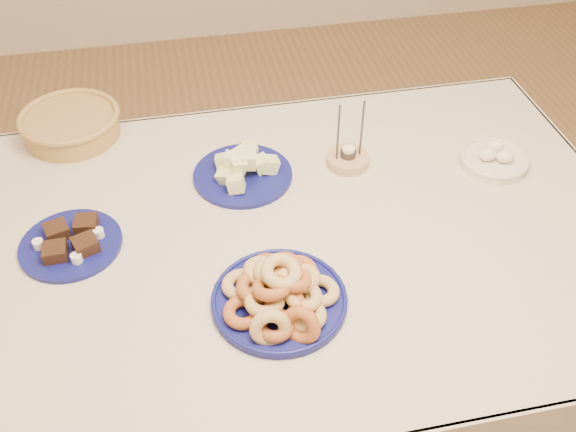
% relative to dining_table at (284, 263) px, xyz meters
% --- Properties ---
extents(ground, '(5.00, 5.00, 0.00)m').
position_rel_dining_table_xyz_m(ground, '(0.00, 0.00, -0.64)').
color(ground, olive).
rests_on(ground, ground).
extents(dining_table, '(1.71, 1.11, 0.75)m').
position_rel_dining_table_xyz_m(dining_table, '(0.00, 0.00, 0.00)').
color(dining_table, brown).
rests_on(dining_table, ground).
extents(donut_platter, '(0.35, 0.35, 0.13)m').
position_rel_dining_table_xyz_m(donut_platter, '(-0.05, -0.21, 0.14)').
color(donut_platter, navy).
rests_on(donut_platter, dining_table).
extents(melon_plate, '(0.34, 0.34, 0.09)m').
position_rel_dining_table_xyz_m(melon_plate, '(-0.06, 0.23, 0.13)').
color(melon_plate, navy).
rests_on(melon_plate, dining_table).
extents(brownie_plate, '(0.29, 0.29, 0.04)m').
position_rel_dining_table_xyz_m(brownie_plate, '(-0.49, 0.05, 0.12)').
color(brownie_plate, navy).
rests_on(brownie_plate, dining_table).
extents(wicker_basket, '(0.36, 0.36, 0.07)m').
position_rel_dining_table_xyz_m(wicker_basket, '(-0.51, 0.51, 0.15)').
color(wicker_basket, olive).
rests_on(wicker_basket, dining_table).
extents(candle_holder, '(0.13, 0.13, 0.19)m').
position_rel_dining_table_xyz_m(candle_holder, '(0.22, 0.23, 0.12)').
color(candle_holder, tan).
rests_on(candle_holder, dining_table).
extents(egg_bowl, '(0.21, 0.21, 0.06)m').
position_rel_dining_table_xyz_m(egg_bowl, '(0.60, 0.14, 0.13)').
color(egg_bowl, beige).
rests_on(egg_bowl, dining_table).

